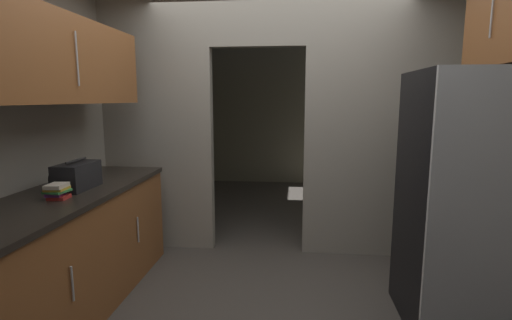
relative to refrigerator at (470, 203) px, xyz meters
The scene contains 8 objects.
ground 1.63m from the refrigerator, behind, with size 20.00×20.00×0.00m, color #47423D.
kitchen_partition 1.87m from the refrigerator, 137.50° to the left, with size 3.61×0.12×2.69m.
adjoining_room_shell 3.76m from the refrigerator, 111.57° to the left, with size 3.61×3.39×2.69m.
refrigerator is the anchor object (origin of this frame).
lower_cabinet_run 2.87m from the refrigerator, behind, with size 0.68×2.19×0.90m.
upper_cabinet_counterside 2.99m from the refrigerator, behind, with size 0.36×1.97×0.60m.
boombox 2.81m from the refrigerator, behind, with size 0.21×0.37×0.22m.
book_stack 2.79m from the refrigerator, behind, with size 0.14×0.15×0.11m.
Camera 1 is at (0.19, -2.57, 1.57)m, focal length 26.76 mm.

